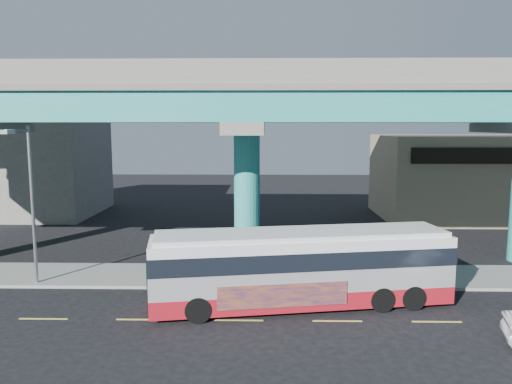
{
  "coord_description": "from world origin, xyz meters",
  "views": [
    {
      "loc": [
        1.08,
        -19.64,
        7.86
      ],
      "look_at": [
        0.62,
        4.0,
        4.69
      ],
      "focal_mm": 35.0,
      "sensor_mm": 36.0,
      "label": 1
    }
  ],
  "objects": [
    {
      "name": "ground",
      "position": [
        0.0,
        0.0,
        0.0
      ],
      "size": [
        120.0,
        120.0,
        0.0
      ],
      "primitive_type": "plane",
      "color": "black",
      "rests_on": "ground"
    },
    {
      "name": "building_concrete",
      "position": [
        -20.0,
        24.0,
        4.5
      ],
      "size": [
        12.0,
        10.0,
        9.0
      ],
      "primitive_type": "cube",
      "color": "gray",
      "rests_on": "ground"
    },
    {
      "name": "stop_sign",
      "position": [
        6.04,
        4.18,
        2.22
      ],
      "size": [
        0.7,
        0.53,
        2.83
      ],
      "rotation": [
        0.0,
        0.0,
        0.25
      ],
      "color": "gray",
      "rests_on": "sidewalk"
    },
    {
      "name": "sidewalk",
      "position": [
        0.0,
        5.5,
        0.07
      ],
      "size": [
        70.0,
        4.0,
        0.15
      ],
      "primitive_type": "cube",
      "color": "gray",
      "rests_on": "ground"
    },
    {
      "name": "building_beige",
      "position": [
        18.0,
        22.98,
        3.51
      ],
      "size": [
        14.0,
        10.23,
        7.0
      ],
      "color": "tan",
      "rests_on": "ground"
    },
    {
      "name": "lane_markings",
      "position": [
        -0.0,
        -0.3,
        0.01
      ],
      "size": [
        58.0,
        0.12,
        0.01
      ],
      "color": "#D8C64C",
      "rests_on": "ground"
    },
    {
      "name": "viaduct",
      "position": [
        -0.0,
        9.11,
        9.14
      ],
      "size": [
        52.0,
        12.4,
        11.7
      ],
      "color": "teal",
      "rests_on": "ground"
    },
    {
      "name": "transit_bus",
      "position": [
        2.65,
        1.43,
        1.83
      ],
      "size": [
        13.26,
        4.97,
        3.34
      ],
      "rotation": [
        0.0,
        0.0,
        0.17
      ],
      "color": "maroon",
      "rests_on": "ground"
    },
    {
      "name": "street_lamp",
      "position": [
        -10.22,
        3.44,
        5.15
      ],
      "size": [
        0.5,
        2.51,
        7.68
      ],
      "color": "gray",
      "rests_on": "sidewalk"
    }
  ]
}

